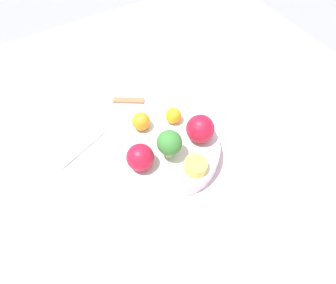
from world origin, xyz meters
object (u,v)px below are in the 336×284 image
at_px(broccoli, 169,143).
at_px(orange_front, 173,116).
at_px(napkin, 67,137).
at_px(spoon, 129,100).
at_px(small_cup, 196,166).
at_px(bowl, 168,150).
at_px(apple_green, 140,157).
at_px(apple_red, 200,129).
at_px(orange_back, 141,121).

xyz_separation_m(broccoli, orange_front, (-0.06, -0.08, -0.02)).
height_order(napkin, spoon, same).
distance_m(broccoli, orange_front, 0.10).
bearing_deg(small_cup, broccoli, -63.07).
bearing_deg(bowl, napkin, -43.08).
height_order(bowl, apple_green, apple_green).
bearing_deg(small_cup, apple_red, -129.41).
xyz_separation_m(bowl, orange_front, (-0.04, -0.05, 0.04)).
height_order(apple_red, small_cup, apple_red).
bearing_deg(apple_green, orange_back, -118.52).
distance_m(bowl, spoon, 0.20).
distance_m(napkin, spoon, 0.18).
height_order(apple_green, orange_back, apple_green).
height_order(orange_back, napkin, orange_back).
bearing_deg(apple_red, small_cup, 50.59).
distance_m(broccoli, orange_back, 0.10).
xyz_separation_m(apple_red, orange_front, (0.02, -0.07, -0.01)).
distance_m(apple_red, orange_front, 0.07).
height_order(bowl, orange_front, orange_front).
bearing_deg(orange_back, napkin, -31.69).
height_order(bowl, napkin, bowl).
xyz_separation_m(small_cup, spoon, (0.02, -0.28, -0.05)).
bearing_deg(broccoli, spoon, -93.35).
bearing_deg(apple_red, spoon, -72.61).
height_order(orange_back, small_cup, orange_back).
bearing_deg(spoon, apple_red, 107.39).
bearing_deg(napkin, bowl, 136.92).
xyz_separation_m(apple_red, spoon, (0.07, -0.21, -0.07)).
height_order(apple_red, napkin, apple_red).
bearing_deg(orange_front, apple_red, 108.40).
bearing_deg(orange_front, napkin, -26.99).
relative_size(apple_red, napkin, 0.37).
bearing_deg(bowl, broccoli, 64.99).
bearing_deg(orange_back, orange_front, 164.35).
bearing_deg(orange_front, small_cup, 77.90).
height_order(broccoli, orange_front, broccoli).
relative_size(bowl, apple_red, 3.68).
distance_m(bowl, orange_front, 0.08).
height_order(orange_front, napkin, orange_front).
xyz_separation_m(broccoli, napkin, (0.16, -0.19, -0.08)).
bearing_deg(orange_back, apple_red, 136.36).
bearing_deg(spoon, bowl, 89.63).
xyz_separation_m(broccoli, apple_green, (0.06, -0.01, -0.01)).
xyz_separation_m(orange_back, small_cup, (-0.04, 0.15, -0.01)).
bearing_deg(spoon, apple_green, 70.58).
height_order(broccoli, apple_red, broccoli).
bearing_deg(orange_back, broccoli, 98.24).
bearing_deg(orange_front, orange_back, -15.65).
distance_m(orange_front, orange_back, 0.07).
xyz_separation_m(apple_green, orange_back, (-0.05, -0.09, -0.01)).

